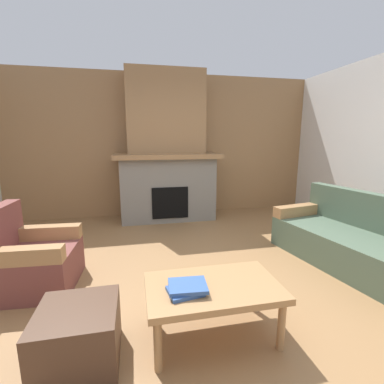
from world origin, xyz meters
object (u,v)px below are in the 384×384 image
fireplace (167,157)px  armchair (30,260)px  couch (353,241)px  ottoman (79,335)px  coffee_table (213,291)px

fireplace → armchair: fireplace is taller
couch → ottoman: couch is taller
couch → coffee_table: bearing=-157.5°
fireplace → coffee_table: fireplace is taller
fireplace → ottoman: size_ratio=5.19×
coffee_table → ottoman: coffee_table is taller
fireplace → couch: bearing=-51.1°
armchair → ottoman: (0.66, -1.11, -0.09)m
couch → ottoman: bearing=-163.4°
coffee_table → ottoman: 0.97m
ottoman → fireplace: bearing=73.0°
fireplace → coffee_table: size_ratio=2.70×
ottoman → armchair: bearing=120.6°
ottoman → couch: bearing=16.6°
fireplace → ottoman: bearing=-107.0°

